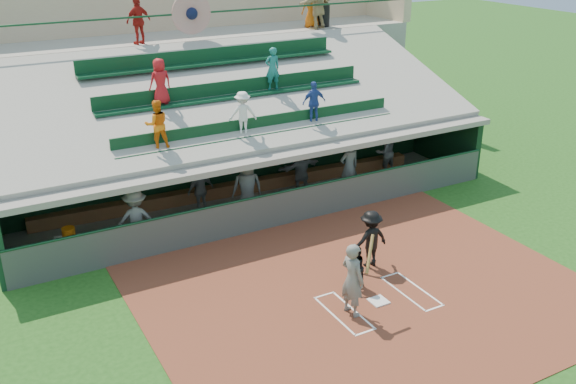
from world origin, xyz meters
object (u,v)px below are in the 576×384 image
white_table (69,249)px  trash_bin (323,16)px  catcher (355,267)px  batter_at_plate (353,279)px  home_plate (378,301)px  water_cooler (69,234)px

white_table → trash_bin: (12.35, 6.88, 4.69)m
catcher → white_table: bearing=-55.1°
batter_at_plate → trash_bin: 15.16m
catcher → batter_at_plate: bearing=36.3°
batter_at_plate → catcher: size_ratio=1.69×
home_plate → water_cooler: (-6.20, 5.79, 0.81)m
trash_bin → batter_at_plate: bearing=-118.5°
batter_at_plate → white_table: (-5.38, 5.95, -0.60)m
batter_at_plate → white_table: batter_at_plate is taller
catcher → trash_bin: size_ratio=1.30×
catcher → water_cooler: (-6.07, 4.93, 0.25)m
water_cooler → catcher: bearing=-39.1°
trash_bin → catcher: bearing=-117.7°
batter_at_plate → catcher: bearing=52.1°
catcher → water_cooler: 7.82m
batter_at_plate → white_table: size_ratio=2.74×
white_table → catcher: bearing=-28.1°
home_plate → batter_at_plate: batter_at_plate is taller
home_plate → water_cooler: size_ratio=1.20×
white_table → water_cooler: water_cooler is taller
home_plate → trash_bin: (6.10, 12.75, 5.01)m
batter_at_plate → home_plate: bearing=5.2°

